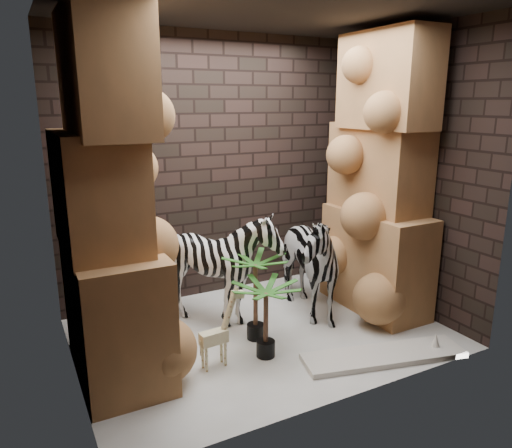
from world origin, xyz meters
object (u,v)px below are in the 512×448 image
zebra_right (301,252)px  giraffe_toy (213,329)px  palm_front (256,297)px  zebra_left (221,272)px  palm_back (266,320)px  surfboard (384,355)px

zebra_right → giraffe_toy: size_ratio=1.95×
palm_front → giraffe_toy: bearing=-152.6°
zebra_left → zebra_right: bearing=-5.5°
zebra_left → giraffe_toy: (-0.41, -0.77, -0.20)m
palm_front → palm_back: size_ratio=1.21×
zebra_left → palm_front: (0.15, -0.48, -0.12)m
surfboard → zebra_left: bearing=140.5°
giraffe_toy → surfboard: 1.56m
zebra_right → zebra_left: size_ratio=1.14×
palm_front → surfboard: (0.86, -0.87, -0.40)m
zebra_right → palm_front: bearing=-150.2°
giraffe_toy → surfboard: size_ratio=0.48×
zebra_right → giraffe_toy: 1.43m
palm_front → surfboard: size_ratio=0.58×
zebra_right → surfboard: (0.15, -1.17, -0.67)m
zebra_left → giraffe_toy: zebra_left is taller
giraffe_toy → palm_back: bearing=-10.7°
zebra_right → palm_front: (-0.70, -0.30, -0.27)m
zebra_right → zebra_left: (-0.85, 0.17, -0.14)m
giraffe_toy → palm_back: 0.49m
palm_front → surfboard: 1.28m
zebra_right → surfboard: 1.36m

